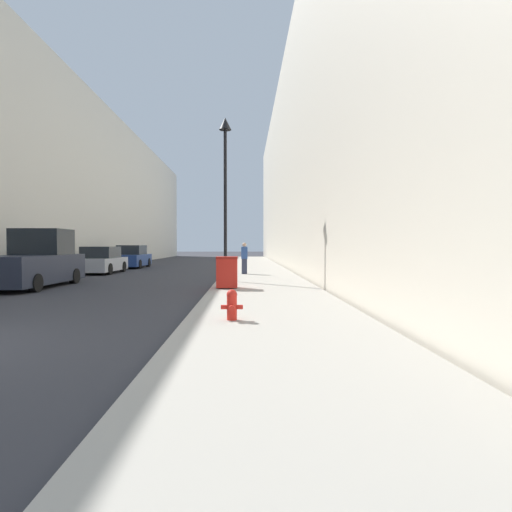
{
  "coord_description": "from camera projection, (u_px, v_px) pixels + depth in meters",
  "views": [
    {
      "loc": [
        5.41,
        -5.7,
        1.62
      ],
      "look_at": [
        5.97,
        16.3,
        1.04
      ],
      "focal_mm": 28.0,
      "sensor_mm": 36.0,
      "label": 1
    }
  ],
  "objects": [
    {
      "name": "pedestrian_on_sidewalk",
      "position": [
        244.0,
        258.0,
        20.99
      ],
      "size": [
        0.33,
        0.22,
        1.65
      ],
      "color": "#2D3347",
      "rests_on": "sidewalk_right"
    },
    {
      "name": "building_left_glass",
      "position": [
        33.0,
        187.0,
        31.13
      ],
      "size": [
        12.0,
        60.0,
        12.38
      ],
      "color": "beige",
      "rests_on": "ground"
    },
    {
      "name": "building_right_stone",
      "position": [
        355.0,
        170.0,
        31.74
      ],
      "size": [
        12.0,
        60.0,
        15.28
      ],
      "color": "beige",
      "rests_on": "ground"
    },
    {
      "name": "fire_hydrant",
      "position": [
        232.0,
        304.0,
        8.01
      ],
      "size": [
        0.44,
        0.33,
        0.62
      ],
      "color": "red",
      "rests_on": "sidewalk_right"
    },
    {
      "name": "trash_bin",
      "position": [
        227.0,
        272.0,
        14.01
      ],
      "size": [
        0.74,
        0.7,
        1.11
      ],
      "color": "red",
      "rests_on": "sidewalk_right"
    },
    {
      "name": "pickup_truck",
      "position": [
        34.0,
        263.0,
        15.55
      ],
      "size": [
        2.2,
        5.07,
        2.29
      ],
      "color": "#232838",
      "rests_on": "ground"
    },
    {
      "name": "parked_sedan_far",
      "position": [
        132.0,
        257.0,
        29.02
      ],
      "size": [
        1.93,
        4.34,
        1.64
      ],
      "color": "navy",
      "rests_on": "ground"
    },
    {
      "name": "lamppost",
      "position": [
        225.0,
        169.0,
        16.74
      ],
      "size": [
        0.51,
        0.51,
        6.86
      ],
      "color": "black",
      "rests_on": "sidewalk_right"
    },
    {
      "name": "parked_sedan_near",
      "position": [
        101.0,
        261.0,
        23.21
      ],
      "size": [
        1.98,
        4.17,
        1.55
      ],
      "color": "#A3A8B2",
      "rests_on": "ground"
    },
    {
      "name": "sidewalk_right",
      "position": [
        257.0,
        272.0,
        23.74
      ],
      "size": [
        3.88,
        60.0,
        0.12
      ],
      "color": "#9E998E",
      "rests_on": "ground"
    }
  ]
}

